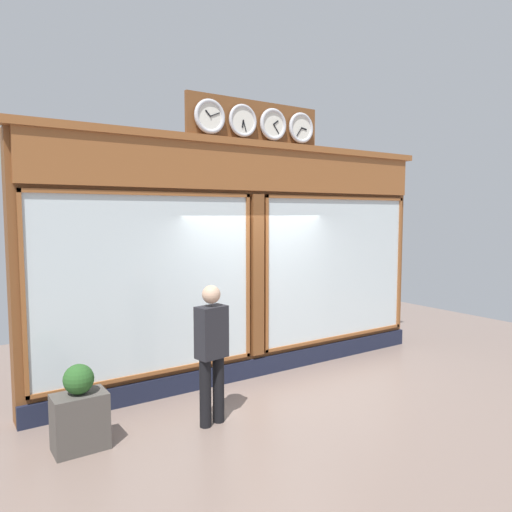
% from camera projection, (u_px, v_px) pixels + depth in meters
% --- Properties ---
extents(ground_plane, '(14.00, 14.00, 0.00)m').
position_uv_depth(ground_plane, '(400.00, 447.00, 5.24)').
color(ground_plane, '#7A665B').
extents(shop_facade, '(6.92, 0.42, 4.20)m').
position_uv_depth(shop_facade, '(252.00, 258.00, 7.49)').
color(shop_facade, brown).
rests_on(shop_facade, ground_plane).
extents(pedestrian, '(0.39, 0.28, 1.69)m').
position_uv_depth(pedestrian, '(212.00, 348.00, 5.74)').
color(pedestrian, black).
rests_on(pedestrian, ground_plane).
extents(planter_box, '(0.56, 0.36, 0.61)m').
position_uv_depth(planter_box, '(80.00, 422.00, 5.17)').
color(planter_box, '#4C4742').
rests_on(planter_box, ground_plane).
extents(planter_shrub, '(0.32, 0.32, 0.32)m').
position_uv_depth(planter_shrub, '(79.00, 379.00, 5.13)').
color(planter_shrub, '#285623').
rests_on(planter_shrub, planter_box).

